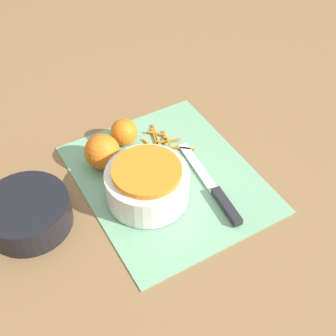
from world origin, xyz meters
TOP-DOWN VIEW (x-y plane):
  - ground_plane at (0.00, 0.00)m, footprint 4.00×4.00m
  - cutting_board at (0.00, 0.00)m, footprint 0.45×0.38m
  - bowl_speckled at (-0.03, 0.07)m, footprint 0.18×0.18m
  - bowl_dark at (0.04, 0.31)m, footprint 0.18×0.18m
  - knife at (-0.11, -0.07)m, footprint 0.27×0.05m
  - orange_left at (0.11, 0.11)m, footprint 0.08×0.08m
  - orange_right at (0.15, 0.03)m, footprint 0.07×0.07m
  - peel_pile at (0.11, -0.04)m, footprint 0.14×0.12m

SIDE VIEW (x-z plane):
  - ground_plane at x=0.00m, z-range 0.00..0.00m
  - cutting_board at x=0.00m, z-range 0.00..0.01m
  - peel_pile at x=0.11m, z-range 0.00..0.01m
  - knife at x=-0.11m, z-range 0.00..0.02m
  - bowl_dark at x=0.04m, z-range 0.00..0.07m
  - orange_right at x=0.15m, z-range 0.01..0.07m
  - orange_left at x=0.11m, z-range 0.01..0.09m
  - bowl_speckled at x=-0.03m, z-range 0.00..0.09m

